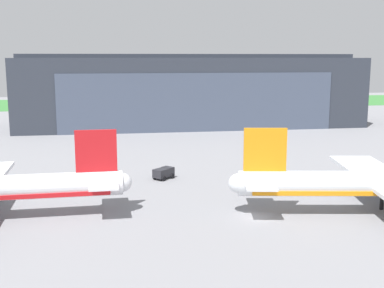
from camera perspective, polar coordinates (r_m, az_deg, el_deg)
ground_plane at (r=68.30m, az=7.38°, el=-8.46°), size 440.00×440.00×0.00m
grass_field_strip at (r=236.36m, az=-4.47°, el=4.77°), size 440.00×56.00×0.08m
maintenance_hangar at (r=158.24m, az=-0.17°, el=6.13°), size 105.96×31.31×22.54m
pushback_tractor at (r=88.49m, az=-3.31°, el=-3.33°), size 4.18×4.11×1.97m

